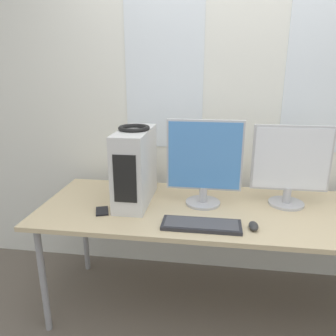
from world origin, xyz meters
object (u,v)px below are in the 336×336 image
monitor_right_near (290,165)px  mouse (253,226)px  monitor_main (204,162)px  headphones (134,128)px  keyboard (201,225)px  pc_tower (135,167)px  cell_phone (102,211)px

monitor_right_near → mouse: size_ratio=5.29×
monitor_main → mouse: (0.28, -0.30, -0.26)m
headphones → monitor_main: (0.43, 0.01, -0.20)m
keyboard → monitor_right_near: bearing=36.1°
headphones → monitor_main: bearing=1.5°
pc_tower → cell_phone: bearing=-130.0°
pc_tower → keyboard: size_ratio=1.13×
headphones → mouse: 0.90m
pc_tower → mouse: pc_tower is taller
monitor_right_near → cell_phone: size_ratio=3.66×
monitor_right_near → cell_phone: bearing=-166.3°
pc_tower → cell_phone: pc_tower is taller
monitor_right_near → cell_phone: 1.17m
headphones → monitor_right_near: bearing=4.5°
mouse → cell_phone: mouse is taller
mouse → monitor_main: bearing=133.4°
pc_tower → monitor_main: monitor_main is taller
keyboard → headphones: bearing=145.3°
monitor_right_near → cell_phone: monitor_right_near is taller
pc_tower → monitor_right_near: (0.95, 0.08, 0.03)m
mouse → headphones: bearing=158.1°
pc_tower → headphones: 0.24m
pc_tower → headphones: size_ratio=2.53×
headphones → keyboard: headphones is taller
keyboard → monitor_main: bearing=90.8°
monitor_main → cell_phone: bearing=-160.8°
pc_tower → cell_phone: (-0.16, -0.19, -0.23)m
monitor_main → keyboard: bearing=-89.2°
monitor_main → monitor_right_near: size_ratio=1.06×
pc_tower → headphones: bearing=90.0°
headphones → cell_phone: bearing=-129.8°
keyboard → cell_phone: (-0.60, 0.11, -0.01)m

